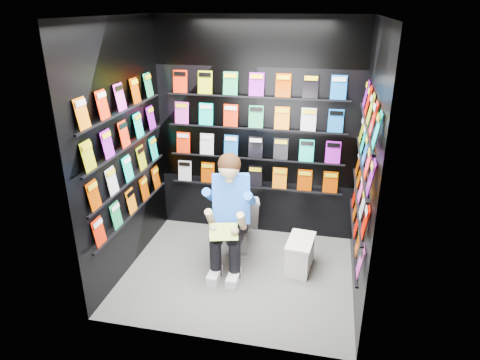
# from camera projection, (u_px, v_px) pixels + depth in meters

# --- Properties ---
(floor) EXTENTS (2.40, 2.40, 0.00)m
(floor) POSITION_uv_depth(u_px,v_px,m) (238.00, 273.00, 4.62)
(floor) COLOR #595957
(floor) RESTS_ON ground
(ceiling) EXTENTS (2.40, 2.40, 0.00)m
(ceiling) POSITION_uv_depth(u_px,v_px,m) (238.00, 16.00, 3.62)
(ceiling) COLOR white
(ceiling) RESTS_ON floor
(wall_back) EXTENTS (2.40, 0.04, 2.60)m
(wall_back) POSITION_uv_depth(u_px,v_px,m) (256.00, 132.00, 5.02)
(wall_back) COLOR black
(wall_back) RESTS_ON floor
(wall_front) EXTENTS (2.40, 0.04, 2.60)m
(wall_front) POSITION_uv_depth(u_px,v_px,m) (210.00, 204.00, 3.21)
(wall_front) COLOR black
(wall_front) RESTS_ON floor
(wall_left) EXTENTS (0.04, 2.00, 2.60)m
(wall_left) POSITION_uv_depth(u_px,v_px,m) (123.00, 152.00, 4.35)
(wall_left) COLOR black
(wall_left) RESTS_ON floor
(wall_right) EXTENTS (0.04, 2.00, 2.60)m
(wall_right) POSITION_uv_depth(u_px,v_px,m) (367.00, 170.00, 3.89)
(wall_right) COLOR black
(wall_right) RESTS_ON floor
(comics_back) EXTENTS (2.10, 0.06, 1.37)m
(comics_back) POSITION_uv_depth(u_px,v_px,m) (256.00, 132.00, 4.99)
(comics_back) COLOR red
(comics_back) RESTS_ON wall_back
(comics_left) EXTENTS (0.06, 1.70, 1.37)m
(comics_left) POSITION_uv_depth(u_px,v_px,m) (126.00, 152.00, 4.34)
(comics_left) COLOR red
(comics_left) RESTS_ON wall_left
(comics_right) EXTENTS (0.06, 1.70, 1.37)m
(comics_right) POSITION_uv_depth(u_px,v_px,m) (364.00, 169.00, 3.89)
(comics_right) COLOR red
(comics_right) RESTS_ON wall_right
(toilet) EXTENTS (0.60, 0.83, 0.73)m
(toilet) POSITION_uv_depth(u_px,v_px,m) (239.00, 218.00, 5.03)
(toilet) COLOR white
(toilet) RESTS_ON floor
(longbox) EXTENTS (0.29, 0.46, 0.33)m
(longbox) POSITION_uv_depth(u_px,v_px,m) (300.00, 256.00, 4.64)
(longbox) COLOR white
(longbox) RESTS_ON floor
(longbox_lid) EXTENTS (0.31, 0.49, 0.03)m
(longbox_lid) POSITION_uv_depth(u_px,v_px,m) (301.00, 241.00, 4.57)
(longbox_lid) COLOR white
(longbox_lid) RESTS_ON longbox
(reader) EXTENTS (0.71, 0.89, 1.43)m
(reader) POSITION_uv_depth(u_px,v_px,m) (231.00, 199.00, 4.52)
(reader) COLOR blue
(reader) RESTS_ON toilet
(held_comic) EXTENTS (0.32, 0.23, 0.12)m
(held_comic) POSITION_uv_depth(u_px,v_px,m) (224.00, 232.00, 4.28)
(held_comic) COLOR green
(held_comic) RESTS_ON reader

